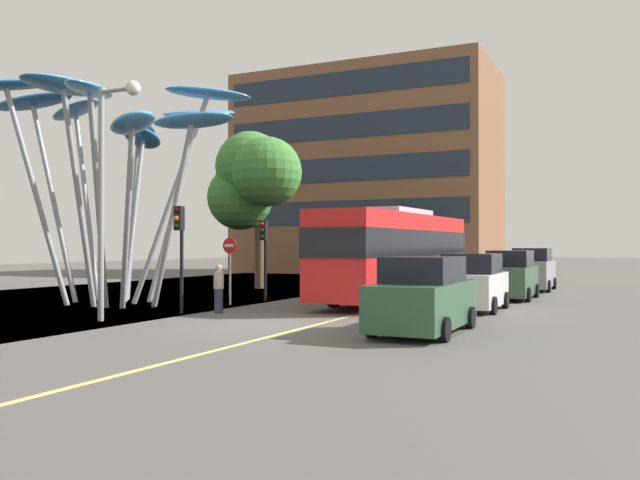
{
  "coord_description": "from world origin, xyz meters",
  "views": [
    {
      "loc": [
        9.47,
        -16.21,
        2.27
      ],
      "look_at": [
        -1.59,
        7.33,
        2.5
      ],
      "focal_mm": 36.65,
      "sensor_mm": 36.0,
      "label": 1
    }
  ],
  "objects_px": {
    "traffic_light_kerb_far": "(264,243)",
    "no_entry_sign": "(230,260)",
    "red_bus": "(396,251)",
    "traffic_light_island_mid": "(315,242)",
    "car_parked_near": "(424,297)",
    "traffic_light_kerb_near": "(180,236)",
    "car_side_street": "(532,270)",
    "leaf_sculpture": "(118,125)",
    "car_parked_far": "(510,276)",
    "pedestrian": "(219,289)",
    "street_lamp": "(110,169)",
    "car_parked_mid": "(472,284)"
  },
  "relations": [
    {
      "from": "car_side_street",
      "to": "street_lamp",
      "type": "xyz_separation_m",
      "value": [
        -9.67,
        -19.75,
        3.56
      ]
    },
    {
      "from": "street_lamp",
      "to": "traffic_light_kerb_near",
      "type": "bearing_deg",
      "value": 77.17
    },
    {
      "from": "traffic_light_kerb_far",
      "to": "car_side_street",
      "type": "bearing_deg",
      "value": 51.82
    },
    {
      "from": "car_parked_far",
      "to": "pedestrian",
      "type": "relative_size",
      "value": 2.62
    },
    {
      "from": "pedestrian",
      "to": "traffic_light_island_mid",
      "type": "bearing_deg",
      "value": 92.2
    },
    {
      "from": "red_bus",
      "to": "car_parked_near",
      "type": "distance_m",
      "value": 9.36
    },
    {
      "from": "traffic_light_kerb_far",
      "to": "car_parked_far",
      "type": "height_order",
      "value": "traffic_light_kerb_far"
    },
    {
      "from": "traffic_light_kerb_near",
      "to": "car_side_street",
      "type": "height_order",
      "value": "traffic_light_kerb_near"
    },
    {
      "from": "car_parked_far",
      "to": "leaf_sculpture",
      "type": "bearing_deg",
      "value": -146.74
    },
    {
      "from": "red_bus",
      "to": "traffic_light_kerb_near",
      "type": "distance_m",
      "value": 9.03
    },
    {
      "from": "leaf_sculpture",
      "to": "car_parked_far",
      "type": "relative_size",
      "value": 2.83
    },
    {
      "from": "traffic_light_kerb_far",
      "to": "pedestrian",
      "type": "distance_m",
      "value": 5.1
    },
    {
      "from": "car_side_street",
      "to": "car_parked_far",
      "type": "bearing_deg",
      "value": -91.36
    },
    {
      "from": "pedestrian",
      "to": "leaf_sculpture",
      "type": "bearing_deg",
      "value": 166.78
    },
    {
      "from": "car_side_street",
      "to": "pedestrian",
      "type": "relative_size",
      "value": 2.71
    },
    {
      "from": "pedestrian",
      "to": "no_entry_sign",
      "type": "relative_size",
      "value": 0.64
    },
    {
      "from": "no_entry_sign",
      "to": "car_parked_far",
      "type": "bearing_deg",
      "value": 38.37
    },
    {
      "from": "traffic_light_kerb_near",
      "to": "car_parked_near",
      "type": "relative_size",
      "value": 0.79
    },
    {
      "from": "car_side_street",
      "to": "traffic_light_kerb_far",
      "type": "bearing_deg",
      "value": -128.18
    },
    {
      "from": "car_parked_near",
      "to": "car_side_street",
      "type": "bearing_deg",
      "value": 88.55
    },
    {
      "from": "red_bus",
      "to": "car_parked_mid",
      "type": "height_order",
      "value": "red_bus"
    },
    {
      "from": "car_parked_far",
      "to": "car_side_street",
      "type": "bearing_deg",
      "value": 88.64
    },
    {
      "from": "traffic_light_island_mid",
      "to": "car_parked_near",
      "type": "bearing_deg",
      "value": -51.58
    },
    {
      "from": "traffic_light_kerb_far",
      "to": "no_entry_sign",
      "type": "xyz_separation_m",
      "value": [
        -0.4,
        -1.94,
        -0.68
      ]
    },
    {
      "from": "traffic_light_kerb_near",
      "to": "no_entry_sign",
      "type": "relative_size",
      "value": 1.39
    },
    {
      "from": "street_lamp",
      "to": "no_entry_sign",
      "type": "relative_size",
      "value": 2.77
    },
    {
      "from": "street_lamp",
      "to": "car_parked_near",
      "type": "bearing_deg",
      "value": 9.57
    },
    {
      "from": "leaf_sculpture",
      "to": "car_parked_near",
      "type": "distance_m",
      "value": 14.92
    },
    {
      "from": "red_bus",
      "to": "street_lamp",
      "type": "xyz_separation_m",
      "value": [
        -5.59,
        -10.11,
        2.53
      ]
    },
    {
      "from": "car_parked_mid",
      "to": "street_lamp",
      "type": "bearing_deg",
      "value": -138.41
    },
    {
      "from": "traffic_light_kerb_near",
      "to": "pedestrian",
      "type": "bearing_deg",
      "value": 40.21
    },
    {
      "from": "traffic_light_kerb_far",
      "to": "no_entry_sign",
      "type": "distance_m",
      "value": 2.1
    },
    {
      "from": "car_parked_near",
      "to": "red_bus",
      "type": "bearing_deg",
      "value": 112.97
    },
    {
      "from": "traffic_light_kerb_near",
      "to": "traffic_light_island_mid",
      "type": "xyz_separation_m",
      "value": [
        0.67,
        8.97,
        -0.15
      ]
    },
    {
      "from": "pedestrian",
      "to": "traffic_light_kerb_far",
      "type": "bearing_deg",
      "value": 101.76
    },
    {
      "from": "traffic_light_kerb_far",
      "to": "traffic_light_island_mid",
      "type": "xyz_separation_m",
      "value": [
        0.68,
        3.39,
        0.05
      ]
    },
    {
      "from": "car_side_street",
      "to": "pedestrian",
      "type": "bearing_deg",
      "value": -116.41
    },
    {
      "from": "traffic_light_kerb_near",
      "to": "no_entry_sign",
      "type": "distance_m",
      "value": 3.77
    },
    {
      "from": "leaf_sculpture",
      "to": "street_lamp",
      "type": "relative_size",
      "value": 1.7
    },
    {
      "from": "leaf_sculpture",
      "to": "pedestrian",
      "type": "xyz_separation_m",
      "value": [
        5.6,
        -1.32,
        -6.2
      ]
    },
    {
      "from": "traffic_light_kerb_far",
      "to": "car_parked_near",
      "type": "relative_size",
      "value": 0.73
    },
    {
      "from": "red_bus",
      "to": "car_parked_mid",
      "type": "xyz_separation_m",
      "value": [
        3.51,
        -2.04,
        -1.11
      ]
    },
    {
      "from": "red_bus",
      "to": "no_entry_sign",
      "type": "xyz_separation_m",
      "value": [
        -5.4,
        -3.86,
        -0.33
      ]
    },
    {
      "from": "traffic_light_kerb_near",
      "to": "leaf_sculpture",
      "type": "bearing_deg",
      "value": 155.12
    },
    {
      "from": "traffic_light_island_mid",
      "to": "car_parked_near",
      "type": "distance_m",
      "value": 12.89
    },
    {
      "from": "red_bus",
      "to": "pedestrian",
      "type": "relative_size",
      "value": 6.99
    },
    {
      "from": "traffic_light_kerb_far",
      "to": "car_side_street",
      "type": "xyz_separation_m",
      "value": [
        9.09,
        11.56,
        -1.38
      ]
    },
    {
      "from": "leaf_sculpture",
      "to": "car_parked_far",
      "type": "height_order",
      "value": "leaf_sculpture"
    },
    {
      "from": "red_bus",
      "to": "traffic_light_island_mid",
      "type": "relative_size",
      "value": 3.4
    },
    {
      "from": "traffic_light_island_mid",
      "to": "car_parked_far",
      "type": "bearing_deg",
      "value": 14.0
    }
  ]
}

